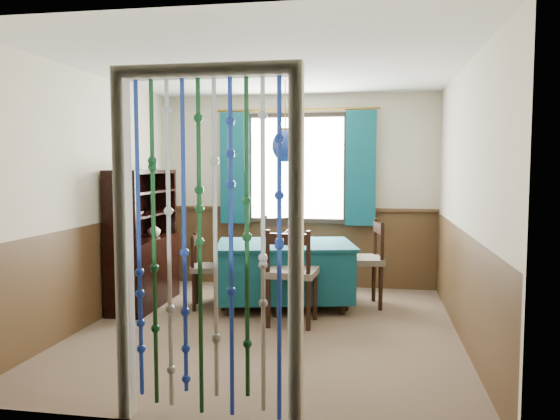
% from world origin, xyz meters
% --- Properties ---
extents(floor, '(4.00, 4.00, 0.00)m').
position_xyz_m(floor, '(0.00, 0.00, 0.00)').
color(floor, brown).
rests_on(floor, ground).
extents(ceiling, '(4.00, 4.00, 0.00)m').
position_xyz_m(ceiling, '(0.00, 0.00, 2.50)').
color(ceiling, silver).
rests_on(ceiling, ground).
extents(wall_back, '(3.60, 0.00, 3.60)m').
position_xyz_m(wall_back, '(0.00, 2.00, 1.25)').
color(wall_back, beige).
rests_on(wall_back, ground).
extents(wall_front, '(3.60, 0.00, 3.60)m').
position_xyz_m(wall_front, '(0.00, -2.00, 1.25)').
color(wall_front, beige).
rests_on(wall_front, ground).
extents(wall_left, '(0.00, 4.00, 4.00)m').
position_xyz_m(wall_left, '(-1.80, 0.00, 1.25)').
color(wall_left, beige).
rests_on(wall_left, ground).
extents(wall_right, '(0.00, 4.00, 4.00)m').
position_xyz_m(wall_right, '(1.80, 0.00, 1.25)').
color(wall_right, beige).
rests_on(wall_right, ground).
extents(wainscot_back, '(3.60, 0.00, 3.60)m').
position_xyz_m(wainscot_back, '(0.00, 1.99, 0.50)').
color(wainscot_back, '#47301B').
rests_on(wainscot_back, ground).
extents(wainscot_front, '(3.60, 0.00, 3.60)m').
position_xyz_m(wainscot_front, '(0.00, -1.99, 0.50)').
color(wainscot_front, '#47301B').
rests_on(wainscot_front, ground).
extents(wainscot_left, '(0.00, 4.00, 4.00)m').
position_xyz_m(wainscot_left, '(-1.79, 0.00, 0.50)').
color(wainscot_left, '#47301B').
rests_on(wainscot_left, ground).
extents(wainscot_right, '(0.00, 4.00, 4.00)m').
position_xyz_m(wainscot_right, '(1.79, 0.00, 0.50)').
color(wainscot_right, '#47301B').
rests_on(wainscot_right, ground).
extents(window, '(1.32, 0.12, 1.42)m').
position_xyz_m(window, '(0.00, 1.95, 1.55)').
color(window, black).
rests_on(window, wall_back).
extents(doorway, '(1.16, 0.12, 2.18)m').
position_xyz_m(doorway, '(0.00, -1.94, 1.05)').
color(doorway, silver).
rests_on(doorway, ground).
extents(dining_table, '(1.69, 1.33, 0.72)m').
position_xyz_m(dining_table, '(0.02, 0.89, 0.42)').
color(dining_table, '#0F414D').
rests_on(dining_table, floor).
extents(chair_near, '(0.51, 0.49, 0.97)m').
position_xyz_m(chair_near, '(0.19, 0.20, 0.51)').
color(chair_near, black).
rests_on(chair_near, floor).
extents(chair_far, '(0.62, 0.61, 0.96)m').
position_xyz_m(chair_far, '(-0.10, 1.53, 0.51)').
color(chair_far, black).
rests_on(chair_far, floor).
extents(chair_left, '(0.47, 0.49, 0.83)m').
position_xyz_m(chair_left, '(-0.85, 0.71, 0.44)').
color(chair_left, black).
rests_on(chair_left, floor).
extents(chair_right, '(0.54, 0.56, 0.97)m').
position_xyz_m(chair_right, '(0.88, 1.07, 0.51)').
color(chair_right, black).
rests_on(chair_right, floor).
extents(sideboard, '(0.41, 1.18, 1.54)m').
position_xyz_m(sideboard, '(-1.58, 0.66, 0.55)').
color(sideboard, black).
rests_on(sideboard, floor).
extents(pendant_lamp, '(0.29, 0.29, 0.88)m').
position_xyz_m(pendant_lamp, '(0.02, 0.89, 1.80)').
color(pendant_lamp, olive).
rests_on(pendant_lamp, ceiling).
extents(vase_table, '(0.21, 0.21, 0.20)m').
position_xyz_m(vase_table, '(0.09, 0.91, 0.82)').
color(vase_table, navy).
rests_on(vase_table, dining_table).
extents(bowl_shelf, '(0.23, 0.23, 0.05)m').
position_xyz_m(bowl_shelf, '(-1.52, 0.36, 1.08)').
color(bowl_shelf, beige).
rests_on(bowl_shelf, sideboard).
extents(vase_sideboard, '(0.17, 0.17, 0.17)m').
position_xyz_m(vase_sideboard, '(-1.52, 0.85, 0.85)').
color(vase_sideboard, beige).
rests_on(vase_sideboard, sideboard).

